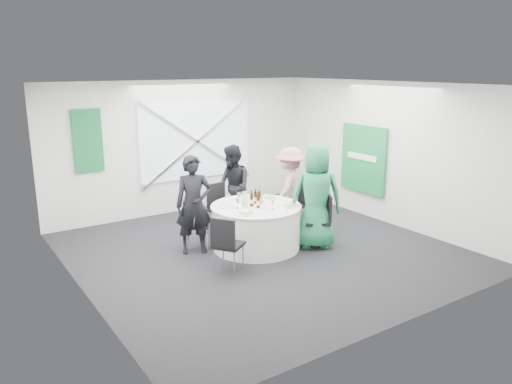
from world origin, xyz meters
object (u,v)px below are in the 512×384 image
chair_back (220,204)px  chair_front_left (226,241)px  banquet_table (256,227)px  person_man_back_left (194,205)px  clear_water_bottle (246,201)px  person_woman_green (316,196)px  chair_front_right (322,216)px  chair_back_left (192,220)px  chair_back_right (292,201)px  person_woman_pink (290,188)px  person_man_back (233,187)px  green_water_bottle (261,196)px

chair_back → chair_front_left: size_ratio=1.04×
banquet_table → person_man_back_left: (-0.99, 0.39, 0.46)m
banquet_table → clear_water_bottle: clear_water_bottle is taller
banquet_table → person_woman_green: bearing=-30.9°
chair_front_right → person_man_back_left: size_ratio=0.56×
chair_back_left → chair_back_right: (2.09, -0.10, 0.05)m
chair_back_right → chair_front_left: size_ratio=1.07×
chair_back_right → person_man_back_left: size_ratio=0.58×
chair_back_right → banquet_table: bearing=-90.0°
chair_back_right → person_woman_pink: 0.25m
person_man_back → green_water_bottle: person_man_back is taller
chair_front_left → person_man_back: size_ratio=0.56×
person_man_back_left → person_woman_pink: size_ratio=1.05×
chair_front_right → chair_back_left: bearing=-89.2°
chair_back_right → person_man_back: 1.17m
chair_front_left → person_woman_pink: 2.52m
person_man_back_left → clear_water_bottle: bearing=-7.2°
chair_back → chair_front_right: chair_back is taller
chair_back_left → chair_front_right: (1.94, -1.13, 0.03)m
chair_back_right → person_woman_pink: size_ratio=0.61×
chair_back_left → person_woman_green: 2.17m
person_woman_green → clear_water_bottle: bearing=6.6°
chair_front_left → clear_water_bottle: (0.79, 0.68, 0.34)m
banquet_table → chair_back: 1.05m
person_man_back_left → green_water_bottle: (1.17, -0.27, 0.04)m
green_water_bottle → clear_water_bottle: 0.43m
banquet_table → chair_front_left: (-1.02, -0.71, 0.15)m
banquet_table → chair_front_left: 1.25m
person_woman_green → person_woman_pink: bearing=-72.7°
banquet_table → person_woman_green: (0.89, -0.53, 0.53)m
chair_front_left → chair_front_right: bearing=-121.5°
person_man_back → person_woman_pink: (0.92, -0.61, -0.02)m
banquet_table → green_water_bottle: 0.54m
chair_back → chair_back_left: 0.96m
banquet_table → person_woman_green: 1.16m
banquet_table → chair_back_right: (1.13, 0.44, 0.19)m
person_woman_green → person_man_back_left: bearing=4.8°
chair_back → person_man_back: bearing=12.2°
chair_front_right → chair_back_right: bearing=-157.3°
chair_back → chair_back_right: chair_back_right is taller
person_man_back → person_woman_green: (0.66, -1.69, 0.10)m
chair_front_left → person_man_back_left: person_man_back_left is taller
person_woman_pink → banquet_table: bearing=0.0°
person_man_back_left → person_woman_pink: person_man_back_left is taller
chair_back_right → chair_back: bearing=-136.5°
banquet_table → clear_water_bottle: bearing=-172.2°
chair_back → green_water_bottle: (0.31, -0.91, 0.32)m
person_woman_pink → chair_back_left: bearing=-25.3°
person_man_back → chair_back_right: bearing=62.7°
chair_front_left → chair_back_left: bearing=-37.6°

